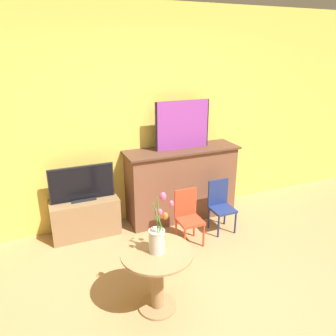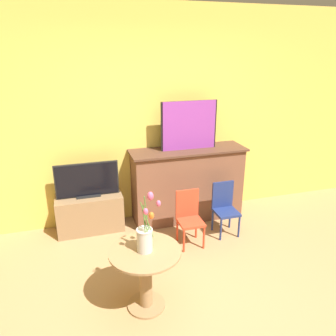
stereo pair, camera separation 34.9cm
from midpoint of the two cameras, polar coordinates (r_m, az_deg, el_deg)
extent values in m
plane|color=#A87F51|center=(3.05, 7.02, -25.43)|extent=(14.00, 14.00, 0.00)
cube|color=#EAC651|center=(4.20, -6.76, 8.61)|extent=(8.00, 0.06, 2.70)
cube|color=brown|center=(4.37, 0.04, -2.72)|extent=(1.44, 0.43, 0.97)
cube|color=#503123|center=(4.20, 0.09, 3.17)|extent=(1.50, 0.47, 0.02)
cube|color=black|center=(4.14, 0.11, 7.48)|extent=(0.73, 0.02, 0.61)
cube|color=purple|center=(4.13, 0.17, 7.45)|extent=(0.69, 0.02, 0.61)
cube|color=olive|center=(4.21, -16.55, -8.27)|extent=(0.81, 0.36, 0.47)
cube|color=black|center=(4.11, -16.87, -5.30)|extent=(0.29, 0.12, 0.02)
cube|color=black|center=(4.03, -17.18, -2.59)|extent=(0.76, 0.02, 0.43)
cube|color=black|center=(4.03, -17.17, -2.64)|extent=(0.73, 0.02, 0.40)
cylinder|color=red|center=(3.77, 0.24, -12.51)|extent=(0.02, 0.02, 0.28)
cylinder|color=red|center=(3.86, 3.61, -11.74)|extent=(0.02, 0.02, 0.28)
cylinder|color=red|center=(3.96, -1.15, -10.78)|extent=(0.02, 0.02, 0.28)
cylinder|color=red|center=(4.05, 2.08, -10.10)|extent=(0.02, 0.02, 0.28)
cube|color=red|center=(3.83, 1.22, -9.27)|extent=(0.28, 0.28, 0.03)
cube|color=red|center=(3.85, 0.47, -6.04)|extent=(0.28, 0.02, 0.34)
cylinder|color=navy|center=(4.04, 6.33, -10.23)|extent=(0.02, 0.02, 0.28)
cylinder|color=navy|center=(4.15, 9.28, -9.51)|extent=(0.02, 0.02, 0.28)
cylinder|color=navy|center=(4.23, 4.73, -8.73)|extent=(0.02, 0.02, 0.28)
cylinder|color=navy|center=(4.33, 7.60, -8.09)|extent=(0.02, 0.02, 0.28)
cube|color=navy|center=(4.11, 7.08, -7.23)|extent=(0.28, 0.28, 0.03)
cube|color=navy|center=(4.13, 6.33, -4.24)|extent=(0.28, 0.02, 0.34)
cylinder|color=#99754C|center=(3.18, -5.24, -22.90)|extent=(0.34, 0.34, 0.02)
cylinder|color=#99754C|center=(3.00, -5.41, -19.12)|extent=(0.11, 0.11, 0.56)
cylinder|color=#99754C|center=(2.83, -5.61, -14.56)|extent=(0.62, 0.62, 0.02)
cylinder|color=beige|center=(2.77, -5.68, -12.70)|extent=(0.13, 0.13, 0.20)
torus|color=beige|center=(2.72, -5.76, -10.94)|extent=(0.14, 0.14, 0.02)
cylinder|color=#477A2D|center=(2.66, -5.35, -8.74)|extent=(0.04, 0.01, 0.37)
ellipsoid|color=#E0517A|center=(2.58, -4.78, -5.08)|extent=(0.05, 0.05, 0.07)
cylinder|color=#477A2D|center=(2.67, -5.33, -9.20)|extent=(0.10, 0.04, 0.32)
ellipsoid|color=#E0517A|center=(2.59, -3.29, -6.30)|extent=(0.04, 0.04, 0.05)
cylinder|color=#477A2D|center=(2.66, -5.70, -9.72)|extent=(0.01, 0.08, 0.29)
ellipsoid|color=#E0517A|center=(2.53, -5.40, -7.78)|extent=(0.04, 0.04, 0.06)
cylinder|color=#477A2D|center=(2.67, -5.47, -10.06)|extent=(0.04, 0.08, 0.25)
ellipsoid|color=orange|center=(2.57, -4.41, -8.44)|extent=(0.04, 0.04, 0.06)
camera|label=1|loc=(0.17, -92.86, -1.04)|focal=35.00mm
camera|label=2|loc=(0.17, 87.14, 1.04)|focal=35.00mm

